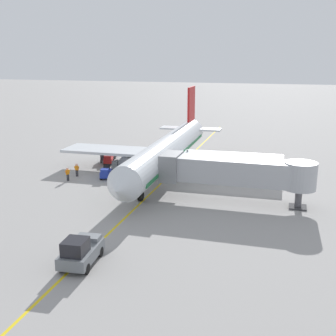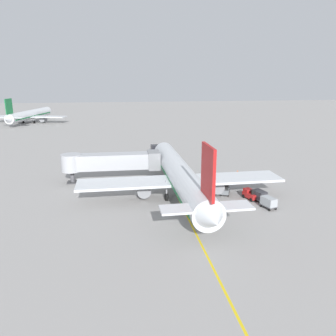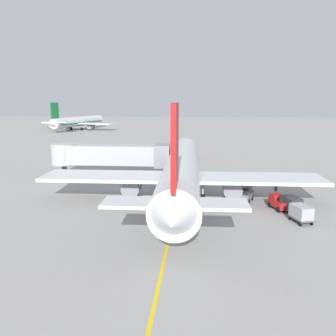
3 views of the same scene
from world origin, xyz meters
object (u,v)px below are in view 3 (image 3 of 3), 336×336
baggage_tug_trailing (242,185)px  ground_crew_loader (273,179)px  parked_airliner (182,171)px  baggage_cart_second_in_train (301,212)px  ground_crew_wing_walker (276,183)px  pushback_tractor (184,154)px  baggage_tug_lead (246,195)px  jet_bridge (110,155)px  baggage_tug_spare (279,202)px  distant_taxiing_airliner (79,122)px  baggage_cart_front (291,203)px

baggage_tug_trailing → ground_crew_loader: ground_crew_loader is taller
parked_airliner → baggage_cart_second_in_train: size_ratio=12.53×
ground_crew_wing_walker → pushback_tractor: bearing=118.4°
baggage_tug_lead → jet_bridge: bearing=151.7°
jet_bridge → baggage_tug_lead: size_ratio=5.96×
baggage_tug_spare → distant_taxiing_airliner: 107.49m
baggage_tug_lead → baggage_cart_second_in_train: (4.04, -6.49, 0.24)m
baggage_tug_lead → ground_crew_wing_walker: ground_crew_wing_walker is taller
ground_crew_wing_walker → baggage_tug_spare: bearing=-99.8°
baggage_tug_trailing → jet_bridge: bearing=164.8°
baggage_tug_lead → baggage_cart_front: size_ratio=0.93×
jet_bridge → ground_crew_wing_walker: jet_bridge is taller
jet_bridge → baggage_tug_spare: bearing=-30.5°
pushback_tractor → distant_taxiing_airliner: 76.64m
baggage_tug_trailing → baggage_cart_second_in_train: bearing=-70.6°
parked_airliner → baggage_cart_front: bearing=-19.5°
parked_airliner → jet_bridge: parked_airliner is taller
parked_airliner → baggage_cart_front: parked_airliner is taller
baggage_cart_front → ground_crew_wing_walker: 8.40m
pushback_tractor → distant_taxiing_airliner: (-42.04, 64.05, 1.93)m
jet_bridge → ground_crew_loader: 21.80m
baggage_tug_lead → ground_crew_loader: (4.36, 6.93, 0.24)m
parked_airliner → baggage_tug_trailing: (7.15, 4.33, -2.47)m
parked_airliner → baggage_tug_lead: bearing=-1.7°
baggage_tug_trailing → ground_crew_wing_walker: bearing=2.8°
pushback_tractor → ground_crew_loader: bearing=-58.8°
baggage_cart_front → distant_taxiing_airliner: distant_taxiing_airliner is taller
jet_bridge → baggage_cart_second_in_train: size_ratio=5.55×
jet_bridge → baggage_cart_front: (21.09, -12.91, -2.51)m
pushback_tractor → ground_crew_wing_walker: pushback_tractor is taller
baggage_cart_front → ground_crew_wing_walker: bearing=87.8°
jet_bridge → baggage_tug_lead: bearing=-28.3°
baggage_tug_trailing → baggage_tug_lead: bearing=-92.0°
distant_taxiing_airliner → ground_crew_loader: bearing=-57.2°
baggage_tug_lead → baggage_cart_front: (3.91, -3.66, 0.24)m
baggage_cart_front → ground_crew_wing_walker: (0.32, 8.40, 0.00)m
baggage_tug_lead → baggage_cart_front: bearing=-43.1°
pushback_tractor → baggage_cart_second_in_train: bearing=-70.6°
baggage_tug_lead → ground_crew_loader: size_ratio=1.64×
jet_bridge → baggage_tug_trailing: size_ratio=6.07×
parked_airliner → ground_crew_wing_walker: parked_airliner is taller
baggage_cart_front → parked_airliner: bearing=160.5°
jet_bridge → baggage_cart_second_in_train: jet_bridge is taller
baggage_cart_second_in_train → parked_airliner: bearing=148.7°
baggage_cart_second_in_train → ground_crew_loader: ground_crew_loader is taller
ground_crew_wing_walker → distant_taxiing_airliner: 101.80m
baggage_cart_front → ground_crew_loader: size_ratio=1.76×
parked_airliner → baggage_cart_second_in_train: parked_airliner is taller
baggage_tug_lead → baggage_tug_trailing: bearing=88.0°
baggage_tug_trailing → baggage_cart_second_in_train: 11.70m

